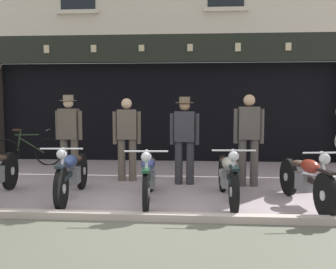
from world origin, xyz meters
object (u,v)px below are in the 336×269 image
(shopkeeper_center, at_px, (127,135))
(advert_board_near, at_px, (73,100))
(motorcycle_center, at_px, (149,176))
(motorcycle_right, at_px, (306,179))
(motorcycle_center_left, at_px, (72,173))
(motorcycle_center_right, at_px, (228,175))
(assistant_far_right, at_px, (249,135))
(salesman_left, at_px, (69,133))
(salesman_right, at_px, (184,136))
(leaning_bicycle, at_px, (27,151))

(shopkeeper_center, bearing_deg, advert_board_near, -62.97)
(motorcycle_center, height_order, motorcycle_right, motorcycle_center)
(motorcycle_center_left, xyz_separation_m, motorcycle_center, (1.27, -0.09, -0.01))
(motorcycle_center_right, height_order, assistant_far_right, assistant_far_right)
(motorcycle_center_left, distance_m, motorcycle_center, 1.27)
(motorcycle_right, bearing_deg, motorcycle_center, -10.35)
(salesman_left, xyz_separation_m, salesman_right, (2.34, -0.25, -0.02))
(leaning_bicycle, bearing_deg, advert_board_near, 130.71)
(motorcycle_center_right, distance_m, leaning_bicycle, 5.66)
(motorcycle_center, height_order, salesman_left, salesman_left)
(motorcycle_center, height_order, assistant_far_right, assistant_far_right)
(shopkeeper_center, bearing_deg, motorcycle_center_right, 132.31)
(motorcycle_center_left, bearing_deg, advert_board_near, -77.25)
(motorcycle_center_right, bearing_deg, assistant_far_right, -114.40)
(motorcycle_center, distance_m, motorcycle_right, 2.42)
(motorcycle_center_left, height_order, leaning_bicycle, leaning_bicycle)
(motorcycle_center, relative_size, assistant_far_right, 1.20)
(shopkeeper_center, height_order, assistant_far_right, assistant_far_right)
(motorcycle_right, bearing_deg, shopkeeper_center, -37.16)
(motorcycle_center_right, height_order, motorcycle_right, motorcycle_center_right)
(motorcycle_center_left, distance_m, assistant_far_right, 3.26)
(motorcycle_center, height_order, advert_board_near, advert_board_near)
(motorcycle_center_right, height_order, salesman_left, salesman_left)
(assistant_far_right, bearing_deg, motorcycle_center, 36.66)
(salesman_right, bearing_deg, motorcycle_center_right, 120.80)
(leaning_bicycle, bearing_deg, motorcycle_center_left, 22.28)
(motorcycle_right, relative_size, advert_board_near, 1.90)
(salesman_right, xyz_separation_m, assistant_far_right, (1.20, -0.08, 0.03))
(motorcycle_center_left, xyz_separation_m, motorcycle_center_right, (2.52, -0.02, -0.00))
(salesman_left, distance_m, shopkeeper_center, 1.18)
(shopkeeper_center, xyz_separation_m, leaning_bicycle, (-2.82, 1.64, -0.55))
(motorcycle_center, distance_m, salesman_right, 1.52)
(leaning_bicycle, bearing_deg, assistant_far_right, 56.63)
(motorcycle_right, xyz_separation_m, assistant_far_right, (-0.69, 1.33, 0.54))
(motorcycle_center_left, xyz_separation_m, salesman_left, (-0.55, 1.50, 0.53))
(salesman_left, relative_size, shopkeeper_center, 1.04)
(salesman_right, relative_size, advert_board_near, 1.66)
(motorcycle_center_left, distance_m, leaning_bicycle, 3.83)
(motorcycle_center, bearing_deg, advert_board_near, -62.86)
(motorcycle_right, relative_size, salesman_left, 1.12)
(motorcycle_center_right, xyz_separation_m, salesman_right, (-0.73, 1.26, 0.51))
(salesman_left, xyz_separation_m, shopkeeper_center, (1.18, 0.00, -0.04))
(motorcycle_center_right, xyz_separation_m, salesman_left, (-3.07, 1.52, 0.53))
(motorcycle_center, bearing_deg, shopkeeper_center, -72.23)
(motorcycle_center_left, distance_m, shopkeeper_center, 1.70)
(motorcycle_center, xyz_separation_m, advert_board_near, (-2.62, 4.34, 1.22))
(salesman_right, distance_m, leaning_bicycle, 4.44)
(advert_board_near, xyz_separation_m, leaning_bicycle, (-0.83, -1.11, -1.27))
(motorcycle_center_right, distance_m, motorcycle_right, 1.18)
(motorcycle_center_right, distance_m, assistant_far_right, 1.38)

